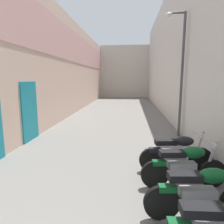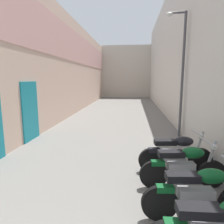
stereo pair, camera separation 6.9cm
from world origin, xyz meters
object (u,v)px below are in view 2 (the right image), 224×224
Objects in this scene: motorcycle_fifth at (184,165)px; motorcycle_sixth at (176,152)px; motorcycle_fourth at (200,192)px; street_lamp at (181,66)px.

motorcycle_fifth and motorcycle_sixth have the same top height.
motorcycle_fourth is 1.01m from motorcycle_fifth.
motorcycle_fourth is 1.00× the size of motorcycle_fifth.
motorcycle_sixth is 0.39× the size of street_lamp.
motorcycle_fourth is 1.00× the size of motorcycle_sixth.
motorcycle_sixth is at bearing -102.45° from street_lamp.
motorcycle_sixth is (-0.00, 1.77, 0.00)m from motorcycle_fourth.
motorcycle_fourth is at bearing -98.08° from street_lamp.
street_lamp reaches higher than motorcycle_fourth.
motorcycle_fifth is at bearing 90.00° from motorcycle_fourth.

